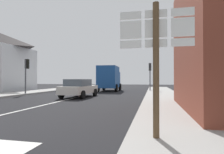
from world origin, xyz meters
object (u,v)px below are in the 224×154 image
object	(u,v)px
sedan_far	(79,88)
delivery_truck	(109,78)
traffic_light_far_right	(150,70)
route_sign_post	(156,55)
traffic_light_near_left	(27,68)

from	to	relation	value
sedan_far	delivery_truck	world-z (taller)	delivery_truck
delivery_truck	traffic_light_far_right	world-z (taller)	traffic_light_far_right
delivery_truck	route_sign_post	size ratio (longest dim) A/B	1.59
route_sign_post	traffic_light_near_left	distance (m)	16.18
delivery_truck	traffic_light_far_right	bearing A→B (deg)	1.32
route_sign_post	traffic_light_far_right	distance (m)	18.39
route_sign_post	traffic_light_near_left	size ratio (longest dim) A/B	0.95
traffic_light_far_right	traffic_light_near_left	bearing A→B (deg)	-147.39
delivery_truck	traffic_light_far_right	distance (m)	5.07
sedan_far	route_sign_post	world-z (taller)	route_sign_post
sedan_far	traffic_light_near_left	distance (m)	6.19
sedan_far	traffic_light_far_right	bearing A→B (deg)	56.78
route_sign_post	traffic_light_far_right	world-z (taller)	traffic_light_far_right
traffic_light_far_right	sedan_far	bearing A→B (deg)	-123.22
delivery_truck	traffic_light_far_right	xyz separation A→B (m)	(5.00, 0.11, 0.88)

